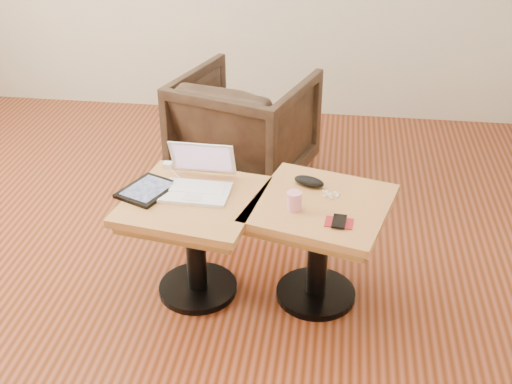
# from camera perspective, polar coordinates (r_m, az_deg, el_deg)

# --- Properties ---
(room_shell) EXTENTS (4.52, 4.52, 2.71)m
(room_shell) POSITION_cam_1_polar(r_m,az_deg,el_deg) (2.71, -10.29, 15.48)
(room_shell) COLOR #54230D
(room_shell) RESTS_ON ground
(side_table_left) EXTENTS (0.68, 0.68, 0.54)m
(side_table_left) POSITION_cam_1_polar(r_m,az_deg,el_deg) (2.99, -5.50, -2.67)
(side_table_left) COLOR black
(side_table_left) RESTS_ON ground
(side_table_right) EXTENTS (0.72, 0.72, 0.54)m
(side_table_right) POSITION_cam_1_polar(r_m,az_deg,el_deg) (2.96, 5.67, -3.12)
(side_table_right) COLOR black
(side_table_right) RESTS_ON ground
(laptop) EXTENTS (0.31, 0.31, 0.21)m
(laptop) POSITION_cam_1_polar(r_m,az_deg,el_deg) (2.96, -5.16, 0.98)
(laptop) COLOR white
(laptop) RESTS_ON side_table_left
(tablet) EXTENTS (0.28, 0.31, 0.02)m
(tablet) POSITION_cam_1_polar(r_m,az_deg,el_deg) (2.99, -9.62, 0.17)
(tablet) COLOR black
(tablet) RESTS_ON side_table_left
(charging_adapter) EXTENTS (0.04, 0.04, 0.03)m
(charging_adapter) POSITION_cam_1_polar(r_m,az_deg,el_deg) (3.19, -7.84, 2.40)
(charging_adapter) COLOR white
(charging_adapter) RESTS_ON side_table_left
(glasses_case) EXTENTS (0.16, 0.11, 0.05)m
(glasses_case) POSITION_cam_1_polar(r_m,az_deg,el_deg) (3.00, 4.74, 0.94)
(glasses_case) COLOR black
(glasses_case) RESTS_ON side_table_right
(striped_cup) EXTENTS (0.07, 0.07, 0.08)m
(striped_cup) POSITION_cam_1_polar(r_m,az_deg,el_deg) (2.80, 3.40, -0.81)
(striped_cup) COLOR #EF3E7F
(striped_cup) RESTS_ON side_table_right
(earbuds_tangle) EXTENTS (0.08, 0.06, 0.02)m
(earbuds_tangle) POSITION_cam_1_polar(r_m,az_deg,el_deg) (2.93, 6.67, -0.25)
(earbuds_tangle) COLOR white
(earbuds_tangle) RESTS_ON side_table_right
(phone_on_sleeve) EXTENTS (0.13, 0.11, 0.01)m
(phone_on_sleeve) POSITION_cam_1_polar(r_m,az_deg,el_deg) (2.74, 7.40, -2.66)
(phone_on_sleeve) COLOR maroon
(phone_on_sleeve) RESTS_ON side_table_right
(armchair) EXTENTS (0.95, 0.96, 0.70)m
(armchair) POSITION_cam_1_polar(r_m,az_deg,el_deg) (4.04, -1.01, 5.76)
(armchair) COLOR black
(armchair) RESTS_ON ground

